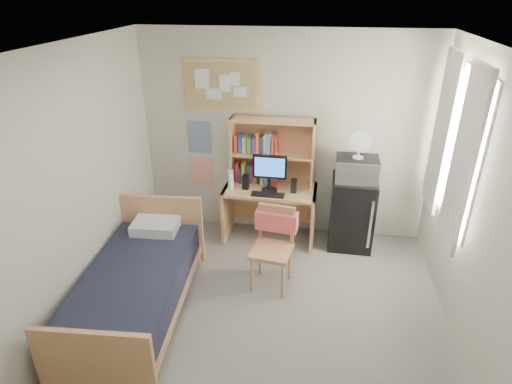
# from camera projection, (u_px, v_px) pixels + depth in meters

# --- Properties ---
(floor) EXTENTS (3.60, 4.20, 0.02)m
(floor) POSITION_uv_depth(u_px,v_px,m) (260.00, 339.00, 4.06)
(floor) COLOR gray
(floor) RESTS_ON ground
(ceiling) EXTENTS (3.60, 4.20, 0.02)m
(ceiling) POSITION_uv_depth(u_px,v_px,m) (262.00, 54.00, 2.92)
(ceiling) COLOR silver
(ceiling) RESTS_ON wall_back
(wall_back) EXTENTS (3.60, 0.04, 2.60)m
(wall_back) POSITION_uv_depth(u_px,v_px,m) (284.00, 137.00, 5.35)
(wall_back) COLOR beige
(wall_back) RESTS_ON floor
(wall_left) EXTENTS (0.04, 4.20, 2.60)m
(wall_left) POSITION_uv_depth(u_px,v_px,m) (57.00, 204.00, 3.73)
(wall_left) COLOR beige
(wall_left) RESTS_ON floor
(wall_right) EXTENTS (0.04, 4.20, 2.60)m
(wall_right) POSITION_uv_depth(u_px,v_px,m) (495.00, 237.00, 3.25)
(wall_right) COLOR beige
(wall_right) RESTS_ON floor
(window_unit) EXTENTS (0.10, 1.40, 1.70)m
(window_unit) POSITION_uv_depth(u_px,v_px,m) (455.00, 146.00, 4.19)
(window_unit) COLOR white
(window_unit) RESTS_ON wall_right
(curtain_left) EXTENTS (0.04, 0.55, 1.70)m
(curtain_left) POSITION_uv_depth(u_px,v_px,m) (463.00, 161.00, 3.84)
(curtain_left) COLOR white
(curtain_left) RESTS_ON wall_right
(curtain_right) EXTENTS (0.04, 0.55, 1.70)m
(curtain_right) POSITION_uv_depth(u_px,v_px,m) (442.00, 133.00, 4.55)
(curtain_right) COLOR white
(curtain_right) RESTS_ON wall_right
(bulletin_board) EXTENTS (0.94, 0.03, 0.64)m
(bulletin_board) POSITION_uv_depth(u_px,v_px,m) (222.00, 86.00, 5.17)
(bulletin_board) COLOR tan
(bulletin_board) RESTS_ON wall_back
(poster_wave) EXTENTS (0.30, 0.01, 0.42)m
(poster_wave) POSITION_uv_depth(u_px,v_px,m) (199.00, 137.00, 5.52)
(poster_wave) COLOR #22498B
(poster_wave) RESTS_ON wall_back
(poster_japan) EXTENTS (0.28, 0.01, 0.36)m
(poster_japan) POSITION_uv_depth(u_px,v_px,m) (201.00, 170.00, 5.72)
(poster_japan) COLOR #E34928
(poster_japan) RESTS_ON wall_back
(desk) EXTENTS (1.17, 0.60, 0.72)m
(desk) POSITION_uv_depth(u_px,v_px,m) (270.00, 214.00, 5.51)
(desk) COLOR #DFAE6D
(desk) RESTS_ON floor
(desk_chair) EXTENTS (0.52, 0.52, 0.92)m
(desk_chair) POSITION_uv_depth(u_px,v_px,m) (271.00, 250.00, 4.59)
(desk_chair) COLOR tan
(desk_chair) RESTS_ON floor
(mini_fridge) EXTENTS (0.55, 0.55, 0.91)m
(mini_fridge) POSITION_uv_depth(u_px,v_px,m) (352.00, 212.00, 5.35)
(mini_fridge) COLOR black
(mini_fridge) RESTS_ON floor
(bed) EXTENTS (1.06, 1.94, 0.52)m
(bed) POSITION_uv_depth(u_px,v_px,m) (136.00, 292.00, 4.27)
(bed) COLOR black
(bed) RESTS_ON floor
(hutch) EXTENTS (1.04, 0.29, 0.85)m
(hutch) POSITION_uv_depth(u_px,v_px,m) (272.00, 152.00, 5.30)
(hutch) COLOR #DFAE6D
(hutch) RESTS_ON desk
(monitor) EXTENTS (0.42, 0.04, 0.44)m
(monitor) POSITION_uv_depth(u_px,v_px,m) (270.00, 174.00, 5.20)
(monitor) COLOR black
(monitor) RESTS_ON desk
(keyboard) EXTENTS (0.40, 0.14, 0.02)m
(keyboard) POSITION_uv_depth(u_px,v_px,m) (268.00, 195.00, 5.17)
(keyboard) COLOR black
(keyboard) RESTS_ON desk
(speaker_left) EXTENTS (0.08, 0.08, 0.19)m
(speaker_left) POSITION_uv_depth(u_px,v_px,m) (246.00, 182.00, 5.30)
(speaker_left) COLOR black
(speaker_left) RESTS_ON desk
(speaker_right) EXTENTS (0.07, 0.07, 0.18)m
(speaker_right) POSITION_uv_depth(u_px,v_px,m) (294.00, 186.00, 5.21)
(speaker_right) COLOR black
(speaker_right) RESTS_ON desk
(water_bottle) EXTENTS (0.07, 0.07, 0.25)m
(water_bottle) POSITION_uv_depth(u_px,v_px,m) (231.00, 180.00, 5.28)
(water_bottle) COLOR white
(water_bottle) RESTS_ON desk
(hoodie) EXTENTS (0.48, 0.20, 0.22)m
(hoodie) POSITION_uv_depth(u_px,v_px,m) (277.00, 221.00, 4.65)
(hoodie) COLOR #FF6561
(hoodie) RESTS_ON desk_chair
(microwave) EXTENTS (0.50, 0.39, 0.29)m
(microwave) POSITION_uv_depth(u_px,v_px,m) (357.00, 169.00, 5.07)
(microwave) COLOR #BABABF
(microwave) RESTS_ON mini_fridge
(desk_fan) EXTENTS (0.26, 0.26, 0.32)m
(desk_fan) POSITION_uv_depth(u_px,v_px,m) (359.00, 145.00, 4.94)
(desk_fan) COLOR white
(desk_fan) RESTS_ON microwave
(pillow) EXTENTS (0.52, 0.38, 0.12)m
(pillow) POSITION_uv_depth(u_px,v_px,m) (155.00, 226.00, 4.81)
(pillow) COLOR white
(pillow) RESTS_ON bed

